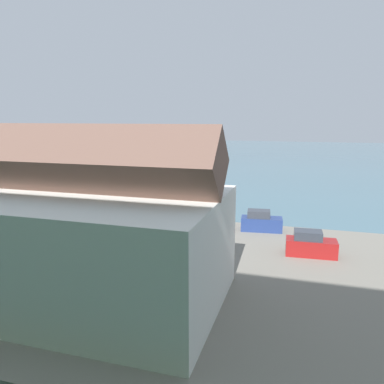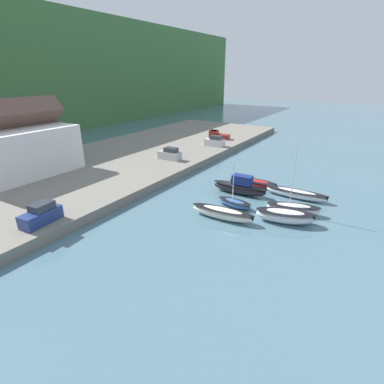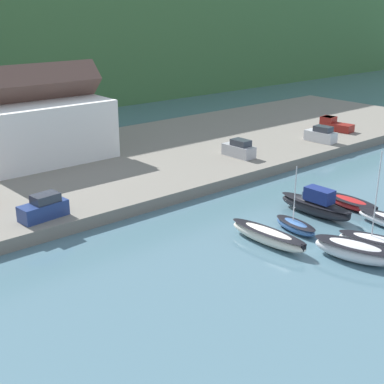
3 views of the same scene
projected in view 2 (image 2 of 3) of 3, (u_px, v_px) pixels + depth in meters
ground_plane at (231, 212)px, 36.59m from camera, size 320.00×320.00×0.00m
quay_promenade at (85, 172)px, 49.46m from camera, size 110.40×28.66×1.21m
harbor_clubhouse at (16, 147)px, 45.26m from camera, size 15.67×11.29×11.24m
moored_boat_0 at (222, 213)px, 34.59m from camera, size 2.23×7.77×1.34m
moored_boat_1 at (235, 203)px, 37.74m from camera, size 2.20×4.73×5.91m
moored_boat_2 at (240, 187)px, 41.66m from camera, size 2.17×7.86×2.75m
moored_boat_3 at (257, 183)px, 44.70m from camera, size 2.35×6.18×0.93m
moored_boat_4 at (285, 216)px, 33.70m from camera, size 3.93×6.84×1.54m
moored_boat_5 at (293, 208)px, 35.87m from camera, size 3.61×6.57×8.33m
moored_boat_6 at (296, 194)px, 40.42m from camera, size 1.86×8.36×1.15m
parked_car_0 at (41, 215)px, 31.00m from camera, size 4.37×2.25×2.16m
parked_car_2 at (215, 142)px, 63.77m from camera, size 2.14×4.34×2.16m
parked_car_3 at (170, 154)px, 53.84m from camera, size 1.92×4.25×2.16m
pickup_truck_0 at (218, 135)px, 70.81m from camera, size 2.60×4.95×1.90m
dog_on_quay at (161, 153)px, 56.64m from camera, size 0.58×0.87×0.68m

